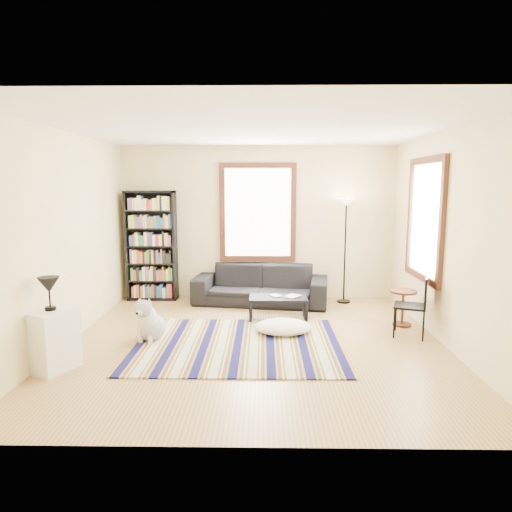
{
  "coord_description": "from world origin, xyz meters",
  "views": [
    {
      "loc": [
        0.1,
        -5.9,
        2.1
      ],
      "look_at": [
        0.0,
        0.5,
        1.1
      ],
      "focal_mm": 32.0,
      "sensor_mm": 36.0,
      "label": 1
    }
  ],
  "objects_px": {
    "coffee_table": "(278,308)",
    "floor_cushion": "(283,327)",
    "bookshelf": "(152,246)",
    "dog": "(151,318)",
    "sofa": "(261,285)",
    "folding_chair": "(410,306)",
    "white_cabinet": "(53,340)",
    "floor_lamp": "(345,251)",
    "side_table": "(403,308)"
  },
  "relations": [
    {
      "from": "coffee_table",
      "to": "floor_cushion",
      "type": "height_order",
      "value": "coffee_table"
    },
    {
      "from": "bookshelf",
      "to": "dog",
      "type": "distance_m",
      "value": 2.41
    },
    {
      "from": "bookshelf",
      "to": "coffee_table",
      "type": "bearing_deg",
      "value": -28.37
    },
    {
      "from": "sofa",
      "to": "folding_chair",
      "type": "relative_size",
      "value": 2.73
    },
    {
      "from": "white_cabinet",
      "to": "floor_cushion",
      "type": "bearing_deg",
      "value": 50.39
    },
    {
      "from": "floor_cushion",
      "to": "white_cabinet",
      "type": "relative_size",
      "value": 1.15
    },
    {
      "from": "floor_lamp",
      "to": "folding_chair",
      "type": "xyz_separation_m",
      "value": [
        0.59,
        -1.85,
        -0.5
      ]
    },
    {
      "from": "folding_chair",
      "to": "dog",
      "type": "distance_m",
      "value": 3.58
    },
    {
      "from": "coffee_table",
      "to": "side_table",
      "type": "bearing_deg",
      "value": -9.46
    },
    {
      "from": "sofa",
      "to": "folding_chair",
      "type": "height_order",
      "value": "folding_chair"
    },
    {
      "from": "coffee_table",
      "to": "folding_chair",
      "type": "height_order",
      "value": "folding_chair"
    },
    {
      "from": "sofa",
      "to": "side_table",
      "type": "bearing_deg",
      "value": -22.33
    },
    {
      "from": "sofa",
      "to": "coffee_table",
      "type": "bearing_deg",
      "value": -65.36
    },
    {
      "from": "folding_chair",
      "to": "white_cabinet",
      "type": "xyz_separation_m",
      "value": [
        -4.45,
        -1.25,
        -0.08
      ]
    },
    {
      "from": "bookshelf",
      "to": "side_table",
      "type": "bearing_deg",
      "value": -20.41
    },
    {
      "from": "bookshelf",
      "to": "side_table",
      "type": "distance_m",
      "value": 4.48
    },
    {
      "from": "coffee_table",
      "to": "side_table",
      "type": "height_order",
      "value": "side_table"
    },
    {
      "from": "folding_chair",
      "to": "bookshelf",
      "type": "bearing_deg",
      "value": 173.19
    },
    {
      "from": "side_table",
      "to": "coffee_table",
      "type": "bearing_deg",
      "value": 170.54
    },
    {
      "from": "white_cabinet",
      "to": "sofa",
      "type": "bearing_deg",
      "value": 76.18
    },
    {
      "from": "floor_cushion",
      "to": "folding_chair",
      "type": "xyz_separation_m",
      "value": [
        1.76,
        -0.07,
        0.33
      ]
    },
    {
      "from": "side_table",
      "to": "white_cabinet",
      "type": "bearing_deg",
      "value": -159.03
    },
    {
      "from": "coffee_table",
      "to": "floor_lamp",
      "type": "height_order",
      "value": "floor_lamp"
    },
    {
      "from": "floor_cushion",
      "to": "side_table",
      "type": "relative_size",
      "value": 1.49
    },
    {
      "from": "coffee_table",
      "to": "folding_chair",
      "type": "xyz_separation_m",
      "value": [
        1.81,
        -0.79,
        0.25
      ]
    },
    {
      "from": "sofa",
      "to": "dog",
      "type": "xyz_separation_m",
      "value": [
        -1.48,
        -1.97,
        -0.04
      ]
    },
    {
      "from": "floor_lamp",
      "to": "side_table",
      "type": "height_order",
      "value": "floor_lamp"
    },
    {
      "from": "bookshelf",
      "to": "folding_chair",
      "type": "distance_m",
      "value": 4.6
    },
    {
      "from": "floor_lamp",
      "to": "white_cabinet",
      "type": "relative_size",
      "value": 2.66
    },
    {
      "from": "sofa",
      "to": "dog",
      "type": "distance_m",
      "value": 2.47
    },
    {
      "from": "side_table",
      "to": "white_cabinet",
      "type": "xyz_separation_m",
      "value": [
        -4.5,
        -1.72,
        0.08
      ]
    },
    {
      "from": "sofa",
      "to": "floor_cushion",
      "type": "bearing_deg",
      "value": -70.44
    },
    {
      "from": "folding_chair",
      "to": "white_cabinet",
      "type": "distance_m",
      "value": 4.62
    },
    {
      "from": "bookshelf",
      "to": "folding_chair",
      "type": "height_order",
      "value": "bookshelf"
    },
    {
      "from": "side_table",
      "to": "white_cabinet",
      "type": "distance_m",
      "value": 4.82
    },
    {
      "from": "white_cabinet",
      "to": "dog",
      "type": "xyz_separation_m",
      "value": [
        0.88,
        1.02,
        -0.05
      ]
    },
    {
      "from": "coffee_table",
      "to": "floor_lamp",
      "type": "distance_m",
      "value": 1.78
    },
    {
      "from": "white_cabinet",
      "to": "dog",
      "type": "distance_m",
      "value": 1.35
    },
    {
      "from": "coffee_table",
      "to": "dog",
      "type": "relative_size",
      "value": 1.49
    },
    {
      "from": "dog",
      "to": "floor_lamp",
      "type": "bearing_deg",
      "value": 48.63
    },
    {
      "from": "floor_cushion",
      "to": "dog",
      "type": "distance_m",
      "value": 1.85
    },
    {
      "from": "sofa",
      "to": "folding_chair",
      "type": "distance_m",
      "value": 2.73
    },
    {
      "from": "bookshelf",
      "to": "floor_cushion",
      "type": "distance_m",
      "value": 3.17
    },
    {
      "from": "floor_cushion",
      "to": "white_cabinet",
      "type": "bearing_deg",
      "value": -154.01
    },
    {
      "from": "white_cabinet",
      "to": "dog",
      "type": "relative_size",
      "value": 1.16
    },
    {
      "from": "bookshelf",
      "to": "floor_cushion",
      "type": "height_order",
      "value": "bookshelf"
    },
    {
      "from": "bookshelf",
      "to": "white_cabinet",
      "type": "bearing_deg",
      "value": -96.29
    },
    {
      "from": "side_table",
      "to": "floor_lamp",
      "type": "bearing_deg",
      "value": 115.11
    },
    {
      "from": "coffee_table",
      "to": "white_cabinet",
      "type": "xyz_separation_m",
      "value": [
        -2.64,
        -2.03,
        0.17
      ]
    },
    {
      "from": "bookshelf",
      "to": "floor_cushion",
      "type": "bearing_deg",
      "value": -39.95
    }
  ]
}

